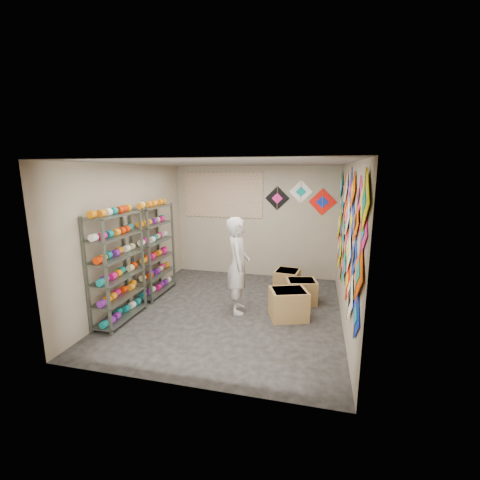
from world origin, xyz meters
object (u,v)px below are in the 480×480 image
(carton_a, at_px, (288,304))
(carton_b, at_px, (301,291))
(shopkeeper, at_px, (238,265))
(shelf_rack_front, at_px, (117,268))
(shelf_rack_back, at_px, (154,251))
(carton_c, at_px, (287,281))

(carton_a, bearing_deg, carton_b, 57.10)
(carton_b, bearing_deg, shopkeeper, -162.19)
(shopkeeper, bearing_deg, shelf_rack_front, 100.75)
(shelf_rack_back, relative_size, carton_a, 3.01)
(shopkeeper, height_order, carton_a, shopkeeper)
(carton_c, bearing_deg, shelf_rack_back, -156.76)
(shopkeeper, xyz_separation_m, carton_a, (0.94, -0.09, -0.63))
(shelf_rack_front, distance_m, shopkeeper, 2.10)
(carton_b, bearing_deg, carton_a, -116.47)
(shelf_rack_back, xyz_separation_m, carton_b, (3.04, 0.23, -0.71))
(shopkeeper, height_order, carton_c, shopkeeper)
(shelf_rack_front, xyz_separation_m, shopkeeper, (1.91, 0.87, -0.06))
(shelf_rack_back, bearing_deg, carton_c, 16.14)
(shopkeeper, xyz_separation_m, carton_c, (0.80, 1.22, -0.65))
(shelf_rack_back, bearing_deg, shelf_rack_front, -90.00)
(shelf_rack_front, distance_m, carton_c, 3.49)
(carton_a, relative_size, carton_b, 1.10)
(carton_b, bearing_deg, shelf_rack_front, -166.10)
(carton_c, bearing_deg, carton_a, -76.46)
(shopkeeper, relative_size, carton_c, 3.22)
(carton_a, bearing_deg, shelf_rack_back, 150.33)
(carton_a, height_order, carton_b, carton_a)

